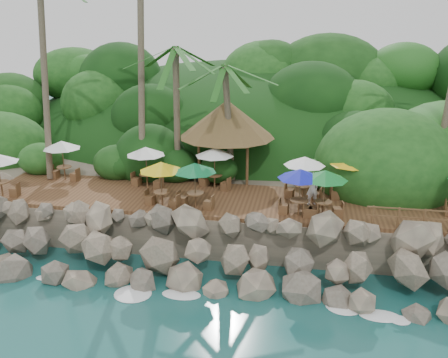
# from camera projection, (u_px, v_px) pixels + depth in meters

# --- Properties ---
(ground) EXTENTS (140.00, 140.00, 0.00)m
(ground) POSITION_uv_depth(u_px,v_px,m) (200.00, 298.00, 20.09)
(ground) COLOR #19514F
(ground) RESTS_ON ground
(land_base) EXTENTS (32.00, 25.20, 2.10)m
(land_base) POSITION_uv_depth(u_px,v_px,m) (248.00, 167.00, 34.73)
(land_base) COLOR gray
(land_base) RESTS_ON ground
(jungle_hill) EXTENTS (44.80, 28.00, 15.40)m
(jungle_hill) POSITION_uv_depth(u_px,v_px,m) (258.00, 155.00, 42.07)
(jungle_hill) COLOR #143811
(jungle_hill) RESTS_ON ground
(seawall) EXTENTS (29.00, 4.00, 2.30)m
(seawall) POSITION_uv_depth(u_px,v_px,m) (209.00, 253.00, 21.60)
(seawall) COLOR gray
(seawall) RESTS_ON ground
(terrace) EXTENTS (26.00, 5.00, 0.20)m
(terrace) POSITION_uv_depth(u_px,v_px,m) (224.00, 201.00, 25.02)
(terrace) COLOR brown
(terrace) RESTS_ON land_base
(jungle_foliage) EXTENTS (44.00, 16.00, 12.00)m
(jungle_foliage) POSITION_uv_depth(u_px,v_px,m) (246.00, 185.00, 34.12)
(jungle_foliage) COLOR #143811
(jungle_foliage) RESTS_ON ground
(foam_line) EXTENTS (25.20, 0.80, 0.06)m
(foam_line) POSITION_uv_depth(u_px,v_px,m) (201.00, 294.00, 20.37)
(foam_line) COLOR white
(foam_line) RESTS_ON ground
(palms) EXTENTS (31.50, 6.92, 15.33)m
(palms) POSITION_uv_depth(u_px,v_px,m) (254.00, 1.00, 24.22)
(palms) COLOR brown
(palms) RESTS_ON ground
(palapa) EXTENTS (5.64, 5.64, 4.60)m
(palapa) POSITION_uv_depth(u_px,v_px,m) (227.00, 119.00, 27.69)
(palapa) COLOR brown
(palapa) RESTS_ON ground
(dining_clusters) EXTENTS (25.76, 5.36, 2.34)m
(dining_clusters) POSITION_uv_depth(u_px,v_px,m) (224.00, 165.00, 24.17)
(dining_clusters) COLOR brown
(dining_clusters) RESTS_ON terrace
(railing) EXTENTS (6.10, 0.10, 1.00)m
(railing) POSITION_uv_depth(u_px,v_px,m) (438.00, 218.00, 20.95)
(railing) COLOR brown
(railing) RESTS_ON terrace
(waiter) EXTENTS (0.73, 0.61, 1.72)m
(waiter) POSITION_uv_depth(u_px,v_px,m) (312.00, 188.00, 23.96)
(waiter) COLOR white
(waiter) RESTS_ON terrace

